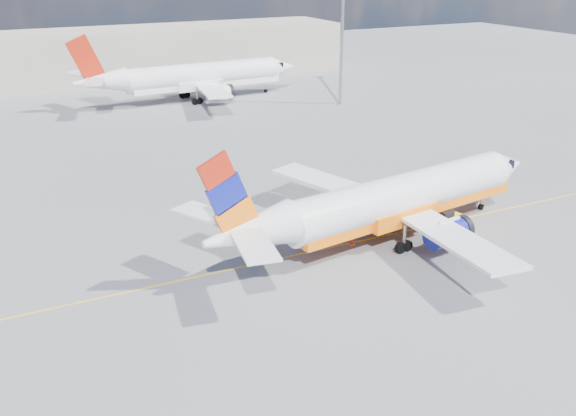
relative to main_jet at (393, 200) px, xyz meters
name	(u,v)px	position (x,y,z in m)	size (l,w,h in m)	color
ground	(342,267)	(-5.63, -2.37, -3.05)	(240.00, 240.00, 0.00)	slate
taxi_line	(320,250)	(-5.63, 0.63, -3.05)	(70.00, 0.15, 0.01)	yellow
terminal_main	(136,54)	(-0.63, 72.63, 0.95)	(70.00, 14.00, 8.00)	#AFA997
main_jet	(393,200)	(0.00, 0.00, 0.00)	(30.29, 23.65, 9.16)	white
second_jet	(196,77)	(2.58, 51.34, 0.30)	(33.16, 26.19, 10.05)	white
gse_tug	(447,220)	(4.81, -0.42, -2.29)	(2.40, 1.67, 1.60)	black
traffic_cone	(352,241)	(-3.17, 0.38, -2.80)	(0.38, 0.38, 0.53)	white
floodlight_mast	(343,14)	(19.57, 40.36, 9.00)	(1.47, 1.47, 20.11)	#94949C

